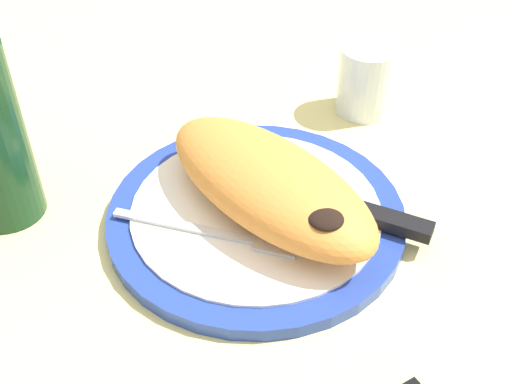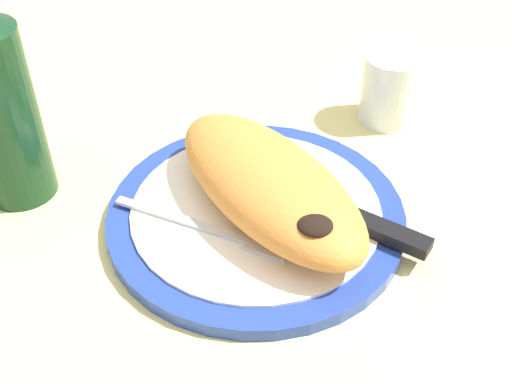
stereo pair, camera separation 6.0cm
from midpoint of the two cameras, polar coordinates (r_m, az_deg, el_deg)
ground_plane at (r=63.99cm, az=-2.71°, el=-3.68°), size 150.00×150.00×3.00cm
plate at (r=62.39cm, az=-2.77°, el=-2.15°), size 28.76×28.76×1.74cm
calzone at (r=59.79cm, az=-1.73°, el=0.67°), size 27.19×17.76×6.05cm
fork at (r=59.12cm, az=-6.06°, el=-3.86°), size 17.63×6.02×0.40cm
knife at (r=61.11cm, az=5.37°, el=-1.62°), size 23.19×4.04×1.20cm
water_glass at (r=77.21cm, az=7.47°, el=9.40°), size 6.69×6.69×8.24cm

